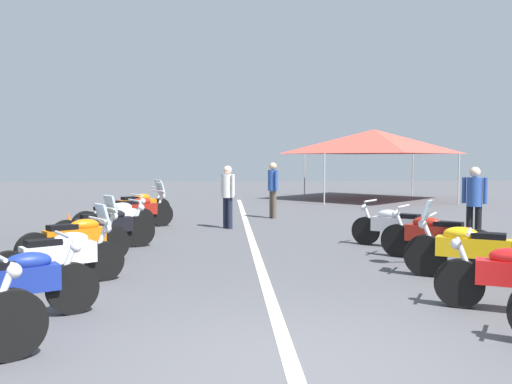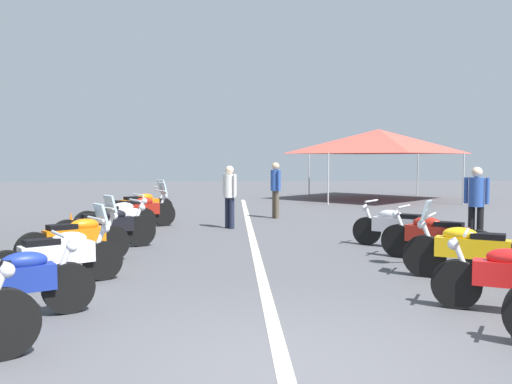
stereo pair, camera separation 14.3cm
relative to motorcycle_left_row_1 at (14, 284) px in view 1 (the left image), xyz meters
name	(u,v)px [view 1 (the left image)]	position (x,y,z in m)	size (l,w,h in m)	color
ground_plane	(293,369)	(-1.56, -3.01, -0.45)	(80.00, 80.00, 0.00)	#4C4C51
lane_centre_stripe	(254,248)	(5.06, -3.01, -0.45)	(26.64, 0.16, 0.01)	beige
motorcycle_left_row_1	(14,284)	(0.00, 0.00, 0.00)	(1.15, 1.76, 0.99)	black
motorcycle_left_row_2	(61,256)	(1.78, 0.00, 0.01)	(1.25, 1.71, 1.19)	black
motorcycle_left_row_3	(77,239)	(3.35, 0.19, 0.02)	(1.33, 1.71, 1.21)	black
motorcycle_left_row_4	(105,227)	(5.03, 0.06, 0.02)	(1.21, 1.95, 1.01)	black
motorcycle_left_row_5	(115,218)	(6.77, 0.21, 0.02)	(1.23, 1.78, 1.02)	black
motorcycle_left_row_6	(137,211)	(8.51, -0.01, 0.02)	(1.33, 1.91, 1.22)	black
motorcycle_left_row_7	(138,206)	(10.04, 0.19, 0.03)	(1.47, 1.85, 1.23)	black
motorcycle_right_row_2	(471,250)	(1.84, -6.19, 0.02)	(1.16, 1.87, 1.22)	black
motorcycle_right_row_3	(435,236)	(3.48, -6.26, 0.00)	(1.35, 1.75, 0.99)	black
motorcycle_right_row_4	(396,226)	(4.97, -6.01, 0.00)	(1.35, 1.68, 0.98)	black
traffic_cone_1	(69,226)	(6.71, 1.27, -0.16)	(0.36, 0.36, 0.61)	orange
bystander_1	(228,192)	(8.32, -2.47, 0.54)	(0.43, 0.37, 1.69)	#1E2338
bystander_3	(474,199)	(5.24, -7.81, 0.55)	(0.35, 0.44, 1.70)	black
bystander_4	(273,185)	(10.77, -3.90, 0.58)	(0.50, 0.32, 1.75)	brown
event_tent	(374,142)	(18.34, -9.18, 2.20)	(6.17, 6.17, 3.20)	#E54C3F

